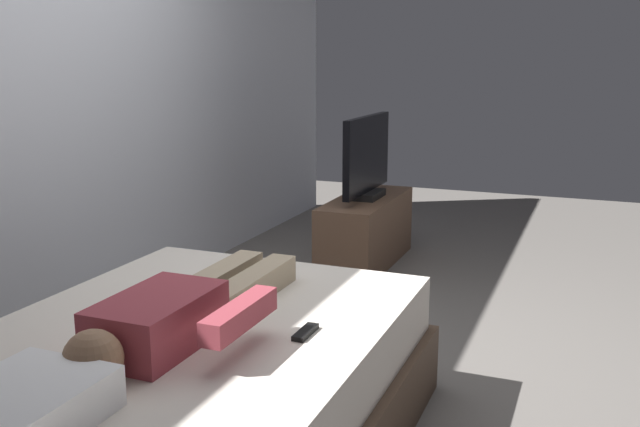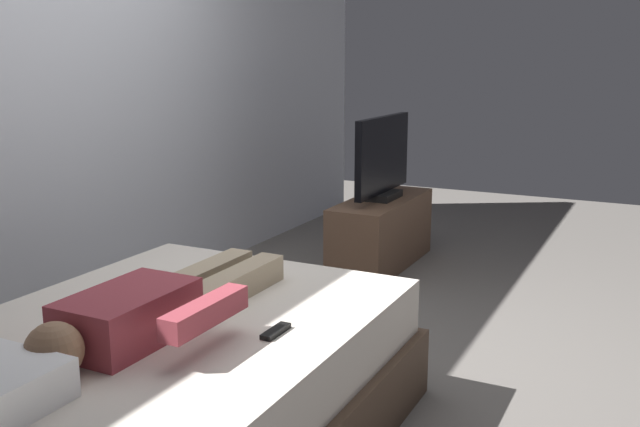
# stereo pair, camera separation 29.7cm
# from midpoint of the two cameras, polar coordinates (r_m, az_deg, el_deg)

# --- Properties ---
(ground_plane) EXTENTS (10.00, 10.00, 0.00)m
(ground_plane) POSITION_cam_midpoint_polar(r_m,az_deg,el_deg) (3.52, -1.93, -12.69)
(ground_plane) COLOR slate
(back_wall) EXTENTS (6.40, 0.10, 2.80)m
(back_wall) POSITION_cam_midpoint_polar(r_m,az_deg,el_deg) (4.39, -19.38, 10.54)
(back_wall) COLOR silver
(back_wall) RESTS_ON ground
(bed) EXTENTS (2.08, 1.46, 0.54)m
(bed) POSITION_cam_midpoint_polar(r_m,az_deg,el_deg) (2.73, -14.79, -14.88)
(bed) COLOR brown
(bed) RESTS_ON ground
(pillow) EXTENTS (0.48, 0.34, 0.12)m
(pillow) POSITION_cam_midpoint_polar(r_m,az_deg,el_deg) (2.12, -27.32, -14.15)
(pillow) COLOR white
(pillow) RESTS_ON bed
(person) EXTENTS (1.26, 0.46, 0.18)m
(person) POSITION_cam_midpoint_polar(r_m,az_deg,el_deg) (2.59, -14.27, -7.73)
(person) COLOR #993842
(person) RESTS_ON bed
(remote) EXTENTS (0.15, 0.04, 0.02)m
(remote) POSITION_cam_midpoint_polar(r_m,az_deg,el_deg) (2.53, -4.60, -9.57)
(remote) COLOR black
(remote) RESTS_ON bed
(tv_stand) EXTENTS (1.10, 0.40, 0.50)m
(tv_stand) POSITION_cam_midpoint_polar(r_m,az_deg,el_deg) (5.17, 2.07, -1.45)
(tv_stand) COLOR brown
(tv_stand) RESTS_ON ground
(tv) EXTENTS (0.88, 0.20, 0.59)m
(tv) POSITION_cam_midpoint_polar(r_m,az_deg,el_deg) (5.07, 2.12, 4.43)
(tv) COLOR black
(tv) RESTS_ON tv_stand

